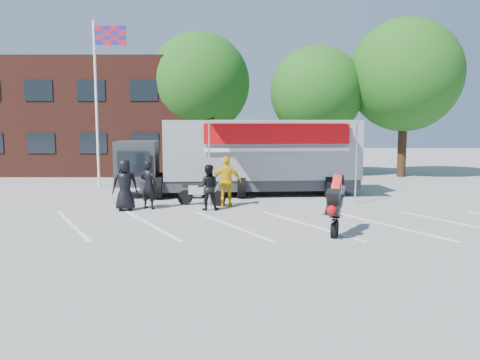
{
  "coord_description": "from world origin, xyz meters",
  "views": [
    {
      "loc": [
        0.6,
        -12.99,
        3.0
      ],
      "look_at": [
        0.54,
        1.61,
        1.3
      ],
      "focal_mm": 35.0,
      "sensor_mm": 36.0,
      "label": 1
    }
  ],
  "objects_px": {
    "tree_left": "(199,83)",
    "spectator_leather_c": "(208,187)",
    "transporter_truck": "(250,195)",
    "spectator_leather_b": "(149,185)",
    "tree_mid": "(317,92)",
    "stunt_bike_rider": "(338,233)",
    "spectator_leather_a": "(125,185)",
    "flagpole": "(101,83)",
    "parked_motorcycle": "(202,205)",
    "tree_right": "(405,75)",
    "spectator_hivis": "(227,182)"
  },
  "relations": [
    {
      "from": "tree_mid",
      "to": "spectator_leather_a",
      "type": "height_order",
      "value": "tree_mid"
    },
    {
      "from": "flagpole",
      "to": "transporter_truck",
      "type": "xyz_separation_m",
      "value": [
        7.18,
        -2.76,
        -5.05
      ]
    },
    {
      "from": "flagpole",
      "to": "parked_motorcycle",
      "type": "height_order",
      "value": "flagpole"
    },
    {
      "from": "tree_mid",
      "to": "spectator_hivis",
      "type": "distance_m",
      "value": 12.54
    },
    {
      "from": "tree_mid",
      "to": "stunt_bike_rider",
      "type": "relative_size",
      "value": 4.19
    },
    {
      "from": "flagpole",
      "to": "transporter_truck",
      "type": "height_order",
      "value": "flagpole"
    },
    {
      "from": "spectator_leather_c",
      "to": "stunt_bike_rider",
      "type": "bearing_deg",
      "value": 138.03
    },
    {
      "from": "tree_right",
      "to": "spectator_leather_a",
      "type": "bearing_deg",
      "value": -140.65
    },
    {
      "from": "tree_mid",
      "to": "spectator_hivis",
      "type": "relative_size",
      "value": 4.08
    },
    {
      "from": "tree_mid",
      "to": "tree_right",
      "type": "xyz_separation_m",
      "value": [
        5.0,
        -0.5,
        0.93
      ]
    },
    {
      "from": "spectator_leather_b",
      "to": "tree_mid",
      "type": "bearing_deg",
      "value": -102.18
    },
    {
      "from": "spectator_leather_c",
      "to": "spectator_hivis",
      "type": "distance_m",
      "value": 0.96
    },
    {
      "from": "tree_left",
      "to": "spectator_leather_a",
      "type": "xyz_separation_m",
      "value": [
        -1.55,
        -12.61,
        -4.65
      ]
    },
    {
      "from": "flagpole",
      "to": "tree_left",
      "type": "bearing_deg",
      "value": 54.72
    },
    {
      "from": "tree_mid",
      "to": "transporter_truck",
      "type": "xyz_separation_m",
      "value": [
        -4.06,
        -7.76,
        -4.94
      ]
    },
    {
      "from": "spectator_leather_a",
      "to": "spectator_hivis",
      "type": "bearing_deg",
      "value": 176.46
    },
    {
      "from": "stunt_bike_rider",
      "to": "spectator_leather_b",
      "type": "bearing_deg",
      "value": 169.15
    },
    {
      "from": "parked_motorcycle",
      "to": "spectator_leather_a",
      "type": "distance_m",
      "value": 2.97
    },
    {
      "from": "stunt_bike_rider",
      "to": "spectator_hivis",
      "type": "distance_m",
      "value": 5.48
    },
    {
      "from": "tree_mid",
      "to": "transporter_truck",
      "type": "relative_size",
      "value": 0.76
    },
    {
      "from": "tree_left",
      "to": "spectator_leather_c",
      "type": "bearing_deg",
      "value": -83.65
    },
    {
      "from": "transporter_truck",
      "to": "spectator_leather_c",
      "type": "bearing_deg",
      "value": -117.45
    },
    {
      "from": "spectator_leather_c",
      "to": "tree_left",
      "type": "bearing_deg",
      "value": -83.05
    },
    {
      "from": "tree_mid",
      "to": "spectator_leather_b",
      "type": "relative_size",
      "value": 4.38
    },
    {
      "from": "tree_left",
      "to": "spectator_leather_c",
      "type": "height_order",
      "value": "tree_left"
    },
    {
      "from": "spectator_leather_b",
      "to": "spectator_leather_c",
      "type": "height_order",
      "value": "spectator_leather_b"
    },
    {
      "from": "tree_left",
      "to": "spectator_leather_b",
      "type": "relative_size",
      "value": 4.93
    },
    {
      "from": "parked_motorcycle",
      "to": "stunt_bike_rider",
      "type": "bearing_deg",
      "value": -126.32
    },
    {
      "from": "flagpole",
      "to": "tree_left",
      "type": "distance_m",
      "value": 7.37
    },
    {
      "from": "tree_left",
      "to": "transporter_truck",
      "type": "relative_size",
      "value": 0.85
    },
    {
      "from": "tree_left",
      "to": "parked_motorcycle",
      "type": "bearing_deg",
      "value": -84.7
    },
    {
      "from": "tree_right",
      "to": "spectator_leather_c",
      "type": "distance_m",
      "value": 16.1
    },
    {
      "from": "tree_left",
      "to": "spectator_leather_c",
      "type": "relative_size",
      "value": 5.3
    },
    {
      "from": "tree_right",
      "to": "tree_mid",
      "type": "bearing_deg",
      "value": 174.29
    },
    {
      "from": "stunt_bike_rider",
      "to": "flagpole",
      "type": "bearing_deg",
      "value": 154.56
    },
    {
      "from": "tree_right",
      "to": "tree_left",
      "type": "bearing_deg",
      "value": 172.87
    },
    {
      "from": "transporter_truck",
      "to": "spectator_leather_c",
      "type": "xyz_separation_m",
      "value": [
        -1.55,
        -3.74,
        0.82
      ]
    },
    {
      "from": "spectator_leather_b",
      "to": "spectator_hivis",
      "type": "xyz_separation_m",
      "value": [
        2.81,
        0.5,
        0.06
      ]
    },
    {
      "from": "flagpole",
      "to": "tree_right",
      "type": "height_order",
      "value": "tree_right"
    },
    {
      "from": "stunt_bike_rider",
      "to": "spectator_leather_b",
      "type": "relative_size",
      "value": 1.05
    },
    {
      "from": "tree_right",
      "to": "parked_motorcycle",
      "type": "height_order",
      "value": "tree_right"
    },
    {
      "from": "tree_right",
      "to": "spectator_hivis",
      "type": "bearing_deg",
      "value": -134.04
    },
    {
      "from": "spectator_leather_a",
      "to": "stunt_bike_rider",
      "type": "bearing_deg",
      "value": 136.82
    },
    {
      "from": "parked_motorcycle",
      "to": "stunt_bike_rider",
      "type": "xyz_separation_m",
      "value": [
        4.23,
        -4.55,
        0.0
      ]
    },
    {
      "from": "spectator_leather_a",
      "to": "spectator_leather_c",
      "type": "relative_size",
      "value": 1.12
    },
    {
      "from": "parked_motorcycle",
      "to": "spectator_leather_b",
      "type": "height_order",
      "value": "spectator_leather_b"
    },
    {
      "from": "transporter_truck",
      "to": "spectator_leather_b",
      "type": "xyz_separation_m",
      "value": [
        -3.71,
        -3.54,
        0.88
      ]
    },
    {
      "from": "transporter_truck",
      "to": "spectator_hivis",
      "type": "distance_m",
      "value": 3.31
    },
    {
      "from": "transporter_truck",
      "to": "tree_mid",
      "type": "bearing_deg",
      "value": 57.37
    },
    {
      "from": "transporter_truck",
      "to": "parked_motorcycle",
      "type": "bearing_deg",
      "value": -128.76
    }
  ]
}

